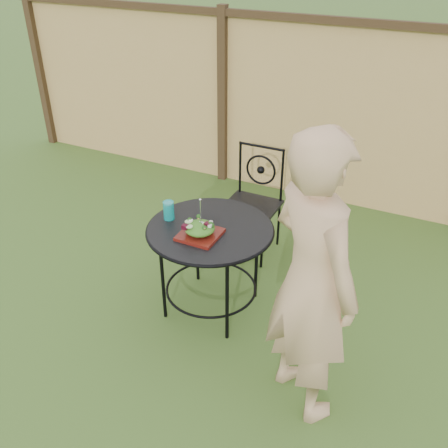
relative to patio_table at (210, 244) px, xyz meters
name	(u,v)px	position (x,y,z in m)	size (l,w,h in m)	color
ground	(252,324)	(0.37, -0.05, -0.59)	(60.00, 60.00, 0.00)	#254215
fence	(342,115)	(0.37, 2.15, 0.36)	(8.00, 0.12, 1.90)	#E5BC71
patio_table	(210,244)	(0.00, 0.00, 0.00)	(0.92, 0.92, 0.72)	black
patio_chair	(253,199)	(-0.05, 0.91, -0.08)	(0.46, 0.46, 0.95)	black
diner	(312,282)	(0.90, -0.51, 0.32)	(0.66, 0.43, 1.81)	tan
salad_plate	(200,235)	(-0.01, -0.13, 0.15)	(0.27, 0.27, 0.02)	#3D0F08
salad	(200,228)	(-0.01, -0.13, 0.20)	(0.21, 0.21, 0.08)	#235614
fork	(201,212)	(0.00, -0.13, 0.33)	(0.01, 0.01, 0.18)	silver
drinking_glass	(169,210)	(-0.33, -0.02, 0.21)	(0.08, 0.08, 0.14)	#0C908E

